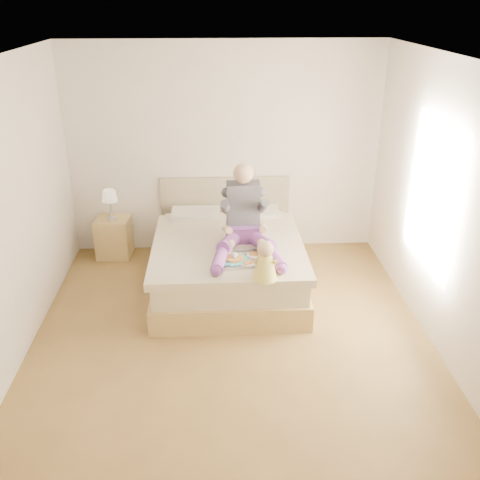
{
  "coord_description": "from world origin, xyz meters",
  "views": [
    {
      "loc": [
        -0.15,
        -4.59,
        3.18
      ],
      "look_at": [
        0.12,
        0.53,
        0.81
      ],
      "focal_mm": 40.0,
      "sensor_mm": 36.0,
      "label": 1
    }
  ],
  "objects_px": {
    "nightstand": "(114,237)",
    "adult": "(244,222)",
    "bed": "(228,258)",
    "tray": "(243,258)",
    "baby": "(265,263)"
  },
  "relations": [
    {
      "from": "bed",
      "to": "nightstand",
      "type": "height_order",
      "value": "bed"
    },
    {
      "from": "adult",
      "to": "baby",
      "type": "bearing_deg",
      "value": -79.62
    },
    {
      "from": "bed",
      "to": "nightstand",
      "type": "relative_size",
      "value": 4.13
    },
    {
      "from": "adult",
      "to": "bed",
      "type": "bearing_deg",
      "value": 127.36
    },
    {
      "from": "tray",
      "to": "bed",
      "type": "bearing_deg",
      "value": 95.59
    },
    {
      "from": "nightstand",
      "to": "adult",
      "type": "relative_size",
      "value": 0.48
    },
    {
      "from": "bed",
      "to": "nightstand",
      "type": "bearing_deg",
      "value": 151.63
    },
    {
      "from": "bed",
      "to": "baby",
      "type": "distance_m",
      "value": 1.19
    },
    {
      "from": "nightstand",
      "to": "baby",
      "type": "relative_size",
      "value": 1.29
    },
    {
      "from": "nightstand",
      "to": "adult",
      "type": "xyz_separation_m",
      "value": [
        1.66,
        -1.03,
        0.62
      ]
    },
    {
      "from": "tray",
      "to": "baby",
      "type": "distance_m",
      "value": 0.46
    },
    {
      "from": "adult",
      "to": "tray",
      "type": "relative_size",
      "value": 2.02
    },
    {
      "from": "nightstand",
      "to": "baby",
      "type": "distance_m",
      "value": 2.64
    },
    {
      "from": "nightstand",
      "to": "tray",
      "type": "relative_size",
      "value": 0.97
    },
    {
      "from": "bed",
      "to": "adult",
      "type": "bearing_deg",
      "value": -52.21
    }
  ]
}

